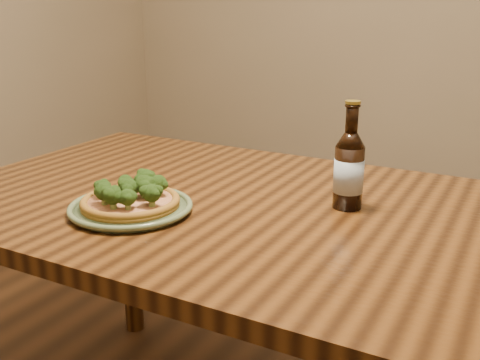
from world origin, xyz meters
The scene contains 4 objects.
table centered at (0.00, 0.10, 0.66)m, with size 1.60×0.90×0.75m.
plate centered at (-0.24, -0.08, 0.76)m, with size 0.28×0.28×0.02m.
pizza centered at (-0.24, -0.08, 0.78)m, with size 0.22×0.22×0.07m.
beer_bottle centered at (0.17, 0.18, 0.84)m, with size 0.07×0.07×0.24m.
Camera 1 is at (0.53, -0.99, 1.19)m, focal length 42.00 mm.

